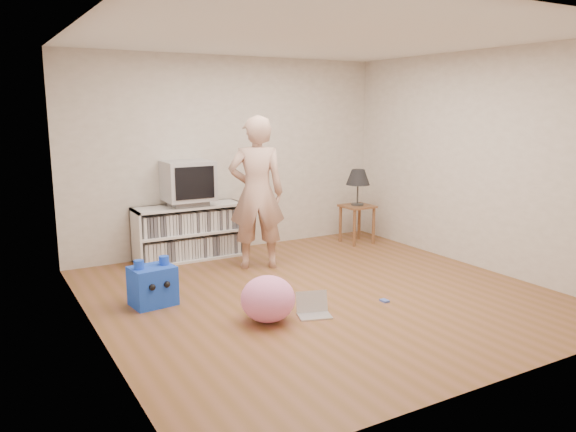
# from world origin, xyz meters

# --- Properties ---
(ground) EXTENTS (4.50, 4.50, 0.00)m
(ground) POSITION_xyz_m (0.00, 0.00, 0.00)
(ground) COLOR brown
(ground) RESTS_ON ground
(walls) EXTENTS (4.52, 4.52, 2.60)m
(walls) POSITION_xyz_m (0.00, 0.00, 1.30)
(walls) COLOR #BFB5A8
(walls) RESTS_ON ground
(ceiling) EXTENTS (4.50, 4.50, 0.01)m
(ceiling) POSITION_xyz_m (0.00, 0.00, 2.60)
(ceiling) COLOR white
(ceiling) RESTS_ON walls
(media_unit) EXTENTS (1.40, 0.45, 0.70)m
(media_unit) POSITION_xyz_m (-0.69, 2.04, 0.35)
(media_unit) COLOR white
(media_unit) RESTS_ON ground
(dvd_deck) EXTENTS (0.45, 0.35, 0.07)m
(dvd_deck) POSITION_xyz_m (-0.69, 2.02, 0.73)
(dvd_deck) COLOR gray
(dvd_deck) RESTS_ON media_unit
(crt_tv) EXTENTS (0.60, 0.53, 0.50)m
(crt_tv) POSITION_xyz_m (-0.69, 2.02, 1.02)
(crt_tv) COLOR #B3B3B8
(crt_tv) RESTS_ON dvd_deck
(side_table) EXTENTS (0.42, 0.42, 0.55)m
(side_table) POSITION_xyz_m (1.71, 1.65, 0.42)
(side_table) COLOR brown
(side_table) RESTS_ON ground
(table_lamp) EXTENTS (0.34, 0.34, 0.52)m
(table_lamp) POSITION_xyz_m (1.71, 1.65, 0.94)
(table_lamp) COLOR #333333
(table_lamp) RESTS_ON side_table
(person) EXTENTS (0.79, 0.66, 1.84)m
(person) POSITION_xyz_m (-0.11, 1.23, 0.92)
(person) COLOR tan
(person) RESTS_ON ground
(laptop) EXTENTS (0.36, 0.33, 0.21)m
(laptop) POSITION_xyz_m (-0.38, -0.47, 0.06)
(laptop) COLOR silver
(laptop) RESTS_ON ground
(playing_cards) EXTENTS (0.07, 0.09, 0.02)m
(playing_cards) POSITION_xyz_m (0.44, -0.53, 0.01)
(playing_cards) COLOR #4962C4
(playing_cards) RESTS_ON ground
(plush_blue) EXTENTS (0.45, 0.40, 0.48)m
(plush_blue) POSITION_xyz_m (-1.61, 0.55, 0.20)
(plush_blue) COLOR blue
(plush_blue) RESTS_ON ground
(plush_pink) EXTENTS (0.63, 0.63, 0.43)m
(plush_pink) POSITION_xyz_m (-0.83, -0.40, 0.21)
(plush_pink) COLOR pink
(plush_pink) RESTS_ON ground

